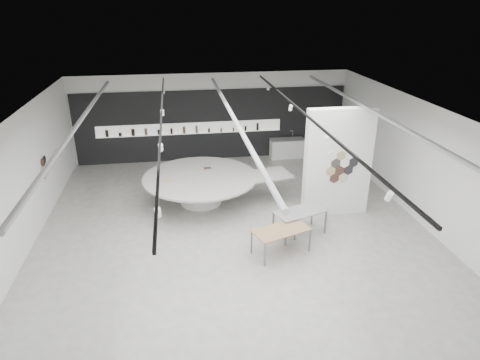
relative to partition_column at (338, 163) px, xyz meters
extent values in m
cube|color=#A8A79F|center=(-3.50, -1.00, -1.80)|extent=(12.00, 14.00, 0.01)
cube|color=silver|center=(-3.50, -1.00, 2.01)|extent=(12.00, 14.00, 0.01)
cube|color=white|center=(-3.50, 6.01, 0.10)|extent=(12.00, 0.01, 3.80)
cube|color=white|center=(2.50, -1.00, 0.10)|extent=(0.01, 14.00, 3.80)
cube|color=white|center=(-9.51, -1.00, 0.10)|extent=(0.01, 14.00, 3.80)
cylinder|color=#939396|center=(-7.70, -0.50, 1.82)|extent=(0.12, 12.00, 0.12)
cylinder|color=#939396|center=(-3.50, -0.50, 1.82)|extent=(0.12, 12.00, 0.12)
cylinder|color=#939396|center=(0.70, -0.50, 1.82)|extent=(0.12, 12.00, 0.12)
cube|color=black|center=(-5.50, -1.00, 1.90)|extent=(0.05, 13.00, 0.06)
cylinder|color=white|center=(-5.50, -6.00, 1.72)|extent=(0.11, 0.18, 0.21)
cylinder|color=white|center=(-5.50, -2.70, 1.72)|extent=(0.11, 0.18, 0.21)
cylinder|color=white|center=(-5.50, 0.60, 1.72)|extent=(0.11, 0.18, 0.21)
cylinder|color=white|center=(-5.50, 3.90, 1.72)|extent=(0.11, 0.18, 0.21)
cube|color=black|center=(-1.50, -1.00, 1.90)|extent=(0.05, 13.00, 0.06)
cylinder|color=white|center=(-1.50, -6.00, 1.72)|extent=(0.11, 0.18, 0.21)
cylinder|color=white|center=(-1.50, -2.70, 1.72)|extent=(0.11, 0.18, 0.21)
cylinder|color=white|center=(-1.50, 0.60, 1.72)|extent=(0.11, 0.18, 0.21)
cylinder|color=white|center=(-1.50, 3.90, 1.72)|extent=(0.11, 0.18, 0.21)
cylinder|color=tan|center=(-9.47, 1.50, -0.45)|extent=(0.03, 0.28, 0.28)
cylinder|color=white|center=(-9.47, 1.76, -0.45)|extent=(0.03, 0.28, 0.28)
cylinder|color=black|center=(-9.47, 1.63, -0.22)|extent=(0.03, 0.28, 0.28)
cylinder|color=beige|center=(-9.47, 1.37, -0.22)|extent=(0.03, 0.28, 0.28)
cylinder|color=#4A2E25|center=(-9.47, 1.50, 0.01)|extent=(0.03, 0.28, 0.28)
cylinder|color=black|center=(-9.47, 1.76, 0.01)|extent=(0.03, 0.28, 0.28)
cube|color=black|center=(-3.50, 5.94, -0.25)|extent=(11.80, 0.10, 3.10)
cube|color=white|center=(-4.50, 5.87, -0.32)|extent=(8.00, 0.06, 0.46)
cube|color=white|center=(-4.50, 5.81, -0.54)|extent=(8.00, 0.18, 0.02)
cylinder|color=black|center=(-8.03, 5.81, -0.39)|extent=(0.13, 0.13, 0.29)
cylinder|color=black|center=(-7.49, 5.81, -0.46)|extent=(0.13, 0.13, 0.15)
cylinder|color=black|center=(-6.94, 5.81, -0.38)|extent=(0.14, 0.14, 0.30)
cylinder|color=brown|center=(-6.40, 5.81, -0.39)|extent=(0.12, 0.12, 0.29)
cylinder|color=black|center=(-5.86, 5.81, -0.43)|extent=(0.12, 0.12, 0.21)
cylinder|color=black|center=(-5.31, 5.81, -0.41)|extent=(0.10, 0.10, 0.25)
cylinder|color=brown|center=(-4.77, 5.81, -0.38)|extent=(0.12, 0.12, 0.30)
cylinder|color=brown|center=(-4.23, 5.81, -0.38)|extent=(0.10, 0.10, 0.31)
cylinder|color=black|center=(-3.69, 5.81, -0.45)|extent=(0.09, 0.09, 0.17)
cylinder|color=brown|center=(-3.14, 5.81, -0.45)|extent=(0.10, 0.10, 0.16)
cylinder|color=brown|center=(-2.60, 5.81, -0.46)|extent=(0.09, 0.09, 0.15)
cylinder|color=black|center=(-2.06, 5.81, -0.43)|extent=(0.09, 0.09, 0.21)
cylinder|color=black|center=(-1.51, 5.81, -0.38)|extent=(0.11, 0.11, 0.31)
cube|color=white|center=(0.00, 0.00, 0.00)|extent=(2.20, 0.35, 3.60)
cylinder|color=#4A2E25|center=(0.00, -0.19, -0.20)|extent=(0.34, 0.03, 0.34)
cylinder|color=black|center=(0.30, -0.19, -0.20)|extent=(0.34, 0.03, 0.34)
cylinder|color=tan|center=(-0.30, -0.19, -0.20)|extent=(0.34, 0.03, 0.34)
cylinder|color=white|center=(0.15, -0.19, 0.06)|extent=(0.34, 0.03, 0.34)
cylinder|color=black|center=(-0.15, -0.19, 0.06)|extent=(0.34, 0.03, 0.34)
cylinder|color=beige|center=(0.15, -0.19, -0.46)|extent=(0.34, 0.03, 0.34)
cylinder|color=#4A2E25|center=(-0.15, -0.19, -0.46)|extent=(0.34, 0.03, 0.34)
cylinder|color=black|center=(0.45, -0.19, 0.06)|extent=(0.34, 0.03, 0.34)
cylinder|color=tan|center=(0.00, -0.19, 0.32)|extent=(0.34, 0.03, 0.34)
cylinder|color=white|center=(-0.30, -0.19, 0.32)|extent=(0.34, 0.03, 0.34)
cylinder|color=white|center=(-4.39, 1.45, -1.33)|extent=(1.67, 1.67, 0.94)
cylinder|color=#AAA8A0|center=(-4.39, 1.45, -0.83)|extent=(4.62, 4.62, 0.07)
cube|color=#AAA8A0|center=(-2.12, 1.29, -0.82)|extent=(1.94, 1.40, 0.06)
cube|color=tan|center=(-5.48, 1.26, -0.79)|extent=(0.31, 0.24, 0.01)
cube|color=#4A2E25|center=(-4.07, 2.18, -0.79)|extent=(0.31, 0.24, 0.01)
cube|color=#9F7752|center=(-2.37, -2.14, -1.07)|extent=(1.76, 1.29, 0.03)
cube|color=slate|center=(-2.96, -2.74, -1.44)|extent=(0.05, 0.05, 0.71)
cube|color=slate|center=(-3.20, -2.06, -1.44)|extent=(0.05, 0.05, 0.71)
cube|color=slate|center=(-1.54, -2.22, -1.44)|extent=(0.05, 0.05, 0.71)
cube|color=slate|center=(-1.79, -1.55, -1.44)|extent=(0.05, 0.05, 0.71)
cube|color=gray|center=(-1.56, -1.23, -1.02)|extent=(1.71, 1.23, 0.03)
cube|color=slate|center=(-2.14, -1.79, -1.42)|extent=(0.06, 0.06, 0.76)
cube|color=slate|center=(-2.37, -1.14, -1.42)|extent=(0.06, 0.06, 0.76)
cube|color=slate|center=(-0.76, -1.32, -1.42)|extent=(0.06, 0.06, 0.76)
cube|color=slate|center=(-0.99, -0.67, -1.42)|extent=(0.06, 0.06, 0.76)
cube|color=white|center=(-0.20, 5.52, -1.38)|extent=(1.51, 0.58, 0.85)
cube|color=gray|center=(-0.20, 5.52, -0.94)|extent=(1.55, 0.62, 0.03)
cylinder|color=silver|center=(0.08, 5.67, -0.76)|extent=(0.02, 0.02, 0.34)
cylinder|color=silver|center=(0.01, 5.67, -0.60)|extent=(0.15, 0.02, 0.02)
camera|label=1|loc=(-5.13, -12.29, 4.93)|focal=32.00mm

